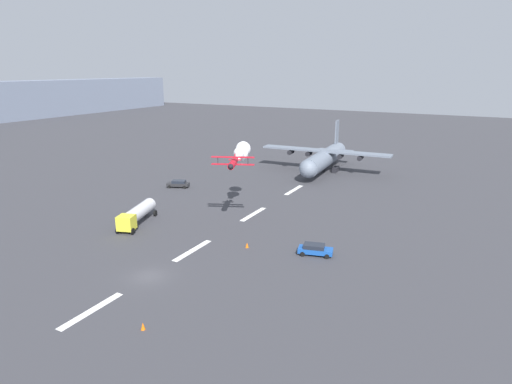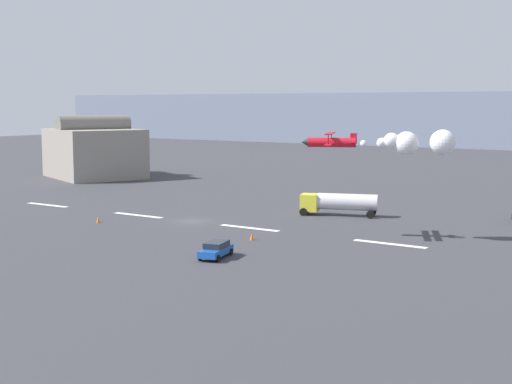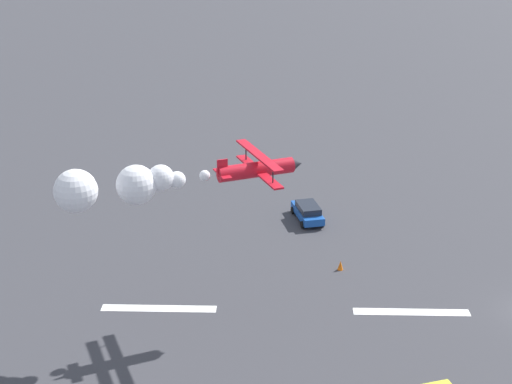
{
  "view_description": "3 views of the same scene",
  "coord_description": "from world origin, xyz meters",
  "px_view_note": "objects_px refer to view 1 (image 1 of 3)",
  "views": [
    {
      "loc": [
        -35.5,
        -33.72,
        24.07
      ],
      "look_at": [
        27.18,
        0.0,
        3.73
      ],
      "focal_mm": 30.34,
      "sensor_mm": 36.0,
      "label": 1
    },
    {
      "loc": [
        55.22,
        -68.62,
        14.29
      ],
      "look_at": [
        12.06,
        -3.65,
        4.81
      ],
      "focal_mm": 50.7,
      "sensor_mm": 36.0,
      "label": 2
    },
    {
      "loc": [
        18.18,
        45.39,
        27.12
      ],
      "look_at": [
        19.45,
        -0.2,
        8.72
      ],
      "focal_mm": 53.04,
      "sensor_mm": 36.0,
      "label": 3
    }
  ],
  "objects_px": {
    "followme_car_yellow": "(315,249)",
    "traffic_cone_far": "(247,245)",
    "stunt_biplane_red": "(241,153)",
    "cargo_transport_plane": "(323,159)",
    "airport_staff_sedan": "(178,184)",
    "fuel_tanker_truck": "(137,214)",
    "traffic_cone_near": "(143,326)"
  },
  "relations": [
    {
      "from": "stunt_biplane_red",
      "to": "traffic_cone_far",
      "type": "relative_size",
      "value": 20.08
    },
    {
      "from": "cargo_transport_plane",
      "to": "fuel_tanker_truck",
      "type": "height_order",
      "value": "cargo_transport_plane"
    },
    {
      "from": "stunt_biplane_red",
      "to": "airport_staff_sedan",
      "type": "distance_m",
      "value": 23.02
    },
    {
      "from": "followme_car_yellow",
      "to": "airport_staff_sedan",
      "type": "xyz_separation_m",
      "value": [
        18.74,
        37.63,
        -0.0
      ]
    },
    {
      "from": "airport_staff_sedan",
      "to": "traffic_cone_far",
      "type": "distance_m",
      "value": 35.26
    },
    {
      "from": "stunt_biplane_red",
      "to": "fuel_tanker_truck",
      "type": "distance_m",
      "value": 19.68
    },
    {
      "from": "cargo_transport_plane",
      "to": "airport_staff_sedan",
      "type": "relative_size",
      "value": 6.37
    },
    {
      "from": "cargo_transport_plane",
      "to": "traffic_cone_near",
      "type": "distance_m",
      "value": 70.39
    },
    {
      "from": "stunt_biplane_red",
      "to": "followme_car_yellow",
      "type": "xyz_separation_m",
      "value": [
        -11.31,
        -18.04,
        -9.54
      ]
    },
    {
      "from": "stunt_biplane_red",
      "to": "cargo_transport_plane",
      "type": "bearing_deg",
      "value": -4.3
    },
    {
      "from": "airport_staff_sedan",
      "to": "stunt_biplane_red",
      "type": "bearing_deg",
      "value": -110.76
    },
    {
      "from": "followme_car_yellow",
      "to": "traffic_cone_far",
      "type": "relative_size",
      "value": 6.52
    },
    {
      "from": "stunt_biplane_red",
      "to": "traffic_cone_far",
      "type": "distance_m",
      "value": 18.94
    },
    {
      "from": "airport_staff_sedan",
      "to": "traffic_cone_near",
      "type": "bearing_deg",
      "value": -145.61
    },
    {
      "from": "airport_staff_sedan",
      "to": "traffic_cone_near",
      "type": "distance_m",
      "value": 51.9
    },
    {
      "from": "cargo_transport_plane",
      "to": "traffic_cone_near",
      "type": "relative_size",
      "value": 41.78
    },
    {
      "from": "airport_staff_sedan",
      "to": "traffic_cone_near",
      "type": "xyz_separation_m",
      "value": [
        -42.83,
        -29.31,
        -0.44
      ]
    },
    {
      "from": "followme_car_yellow",
      "to": "traffic_cone_far",
      "type": "height_order",
      "value": "followme_car_yellow"
    },
    {
      "from": "followme_car_yellow",
      "to": "airport_staff_sedan",
      "type": "bearing_deg",
      "value": 63.53
    },
    {
      "from": "stunt_biplane_red",
      "to": "followme_car_yellow",
      "type": "distance_m",
      "value": 23.33
    },
    {
      "from": "cargo_transport_plane",
      "to": "traffic_cone_near",
      "type": "xyz_separation_m",
      "value": [
        -69.96,
        -7.13,
        -3.05
      ]
    },
    {
      "from": "traffic_cone_near",
      "to": "cargo_transport_plane",
      "type": "bearing_deg",
      "value": 5.82
    },
    {
      "from": "fuel_tanker_truck",
      "to": "cargo_transport_plane",
      "type": "bearing_deg",
      "value": -16.1
    },
    {
      "from": "fuel_tanker_truck",
      "to": "traffic_cone_far",
      "type": "relative_size",
      "value": 13.54
    },
    {
      "from": "fuel_tanker_truck",
      "to": "followme_car_yellow",
      "type": "bearing_deg",
      "value": -85.5
    },
    {
      "from": "stunt_biplane_red",
      "to": "traffic_cone_far",
      "type": "xyz_separation_m",
      "value": [
        -13.49,
        -8.8,
        -9.98
      ]
    },
    {
      "from": "cargo_transport_plane",
      "to": "stunt_biplane_red",
      "type": "xyz_separation_m",
      "value": [
        -34.56,
        2.6,
        6.93
      ]
    },
    {
      "from": "cargo_transport_plane",
      "to": "airport_staff_sedan",
      "type": "height_order",
      "value": "cargo_transport_plane"
    },
    {
      "from": "airport_staff_sedan",
      "to": "fuel_tanker_truck",
      "type": "bearing_deg",
      "value": -158.52
    },
    {
      "from": "stunt_biplane_red",
      "to": "fuel_tanker_truck",
      "type": "xyz_separation_m",
      "value": [
        -13.62,
        11.31,
        -8.6
      ]
    },
    {
      "from": "fuel_tanker_truck",
      "to": "followme_car_yellow",
      "type": "xyz_separation_m",
      "value": [
        2.31,
        -29.35,
        -0.94
      ]
    },
    {
      "from": "followme_car_yellow",
      "to": "traffic_cone_near",
      "type": "relative_size",
      "value": 6.52
    }
  ]
}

